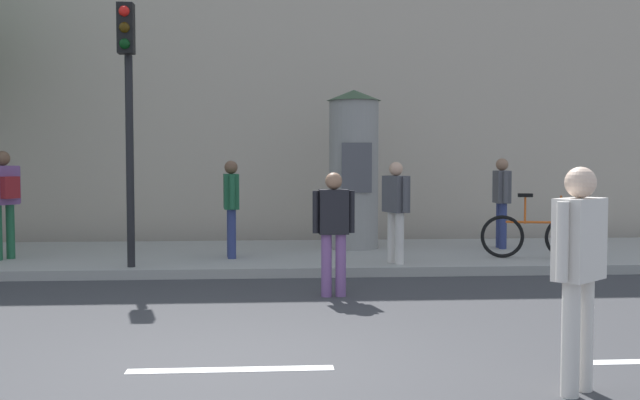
# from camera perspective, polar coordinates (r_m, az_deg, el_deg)

# --- Properties ---
(ground_plane) EXTENTS (80.00, 80.00, 0.00)m
(ground_plane) POSITION_cam_1_polar(r_m,az_deg,el_deg) (6.88, -6.65, -12.42)
(ground_plane) COLOR #38383A
(sidewalk_curb) EXTENTS (36.00, 4.00, 0.15)m
(sidewalk_curb) POSITION_cam_1_polar(r_m,az_deg,el_deg) (13.74, -5.33, -4.22)
(sidewalk_curb) COLOR #9E9B93
(sidewalk_curb) RESTS_ON ground_plane
(lane_markings) EXTENTS (25.80, 0.16, 0.01)m
(lane_markings) POSITION_cam_1_polar(r_m,az_deg,el_deg) (6.88, -6.65, -12.39)
(lane_markings) COLOR silver
(lane_markings) RESTS_ON ground_plane
(building_backdrop) EXTENTS (36.00, 5.00, 8.52)m
(building_backdrop) POSITION_cam_1_polar(r_m,az_deg,el_deg) (18.78, -5.05, 10.58)
(building_backdrop) COLOR #B7A893
(building_backdrop) RESTS_ON ground_plane
(traffic_light) EXTENTS (0.24, 0.45, 4.00)m
(traffic_light) POSITION_cam_1_polar(r_m,az_deg,el_deg) (12.08, -14.09, 7.90)
(traffic_light) COLOR black
(traffic_light) RESTS_ON sidewalk_curb
(poster_column) EXTENTS (1.00, 1.00, 2.94)m
(poster_column) POSITION_cam_1_polar(r_m,az_deg,el_deg) (14.28, 2.52, 2.37)
(poster_column) COLOR gray
(poster_column) RESTS_ON sidewalk_curb
(pedestrian_in_light_jacket) EXTENTS (0.50, 0.48, 1.78)m
(pedestrian_in_light_jacket) POSITION_cam_1_polar(r_m,az_deg,el_deg) (6.30, 18.67, -4.21)
(pedestrian_in_light_jacket) COLOR silver
(pedestrian_in_light_jacket) RESTS_ON ground_plane
(pedestrian_in_dark_shirt) EXTENTS (0.56, 0.25, 1.65)m
(pedestrian_in_dark_shirt) POSITION_cam_1_polar(r_m,az_deg,el_deg) (10.14, 1.02, -1.86)
(pedestrian_in_dark_shirt) COLOR #724C84
(pedestrian_in_dark_shirt) RESTS_ON ground_plane
(pedestrian_tallest) EXTENTS (0.29, 0.67, 1.64)m
(pedestrian_tallest) POSITION_cam_1_polar(r_m,az_deg,el_deg) (12.99, -6.61, -0.03)
(pedestrian_tallest) COLOR navy
(pedestrian_tallest) RESTS_ON sidewalk_curb
(pedestrian_with_bag) EXTENTS (0.40, 0.61, 1.62)m
(pedestrian_with_bag) POSITION_cam_1_polar(r_m,az_deg,el_deg) (12.29, 5.65, -0.27)
(pedestrian_with_bag) COLOR silver
(pedestrian_with_bag) RESTS_ON sidewalk_curb
(pedestrian_near_pole) EXTENTS (0.53, 0.54, 1.80)m
(pedestrian_near_pole) POSITION_cam_1_polar(r_m,az_deg,el_deg) (13.70, -22.41, 0.41)
(pedestrian_near_pole) COLOR #1E5938
(pedestrian_near_pole) RESTS_ON sidewalk_curb
(pedestrian_with_backpack) EXTENTS (0.25, 0.60, 1.67)m
(pedestrian_with_backpack) POSITION_cam_1_polar(r_m,az_deg,el_deg) (14.63, 13.34, 0.31)
(pedestrian_with_backpack) COLOR navy
(pedestrian_with_backpack) RESTS_ON sidewalk_curb
(bicycle_leaning) EXTENTS (1.74, 0.46, 1.09)m
(bicycle_leaning) POSITION_cam_1_polar(r_m,az_deg,el_deg) (13.34, 15.63, -2.54)
(bicycle_leaning) COLOR black
(bicycle_leaning) RESTS_ON sidewalk_curb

